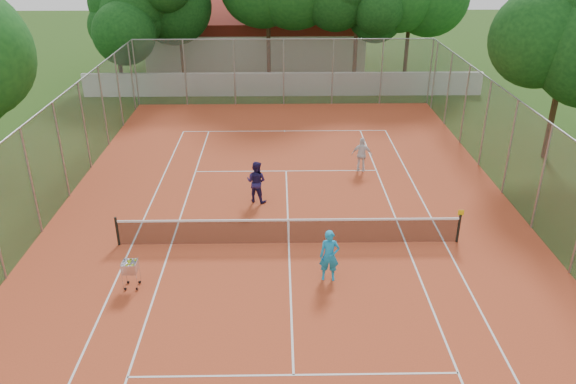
{
  "coord_description": "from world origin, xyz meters",
  "views": [
    {
      "loc": [
        -0.32,
        -17.01,
        10.12
      ],
      "look_at": [
        0.0,
        1.5,
        1.3
      ],
      "focal_mm": 35.0,
      "sensor_mm": 36.0,
      "label": 1
    }
  ],
  "objects_px": {
    "tennis_net": "(289,231)",
    "player_far_left": "(256,182)",
    "player_far_right": "(362,155)",
    "ball_hopper": "(131,273)",
    "clubhouse": "(257,35)",
    "player_near": "(329,256)"
  },
  "relations": [
    {
      "from": "clubhouse",
      "to": "player_far_left",
      "type": "relative_size",
      "value": 9.55
    },
    {
      "from": "clubhouse",
      "to": "player_far_left",
      "type": "bearing_deg",
      "value": -88.29
    },
    {
      "from": "player_far_right",
      "to": "player_far_left",
      "type": "bearing_deg",
      "value": 43.81
    },
    {
      "from": "clubhouse",
      "to": "player_far_right",
      "type": "bearing_deg",
      "value": -76.57
    },
    {
      "from": "clubhouse",
      "to": "player_near",
      "type": "xyz_separation_m",
      "value": [
        3.22,
        -31.22,
        -1.33
      ]
    },
    {
      "from": "player_far_right",
      "to": "ball_hopper",
      "type": "relative_size",
      "value": 1.6
    },
    {
      "from": "player_far_left",
      "to": "ball_hopper",
      "type": "bearing_deg",
      "value": 82.03
    },
    {
      "from": "player_near",
      "to": "ball_hopper",
      "type": "relative_size",
      "value": 1.73
    },
    {
      "from": "player_far_left",
      "to": "player_far_right",
      "type": "xyz_separation_m",
      "value": [
        4.64,
        3.0,
        -0.07
      ]
    },
    {
      "from": "tennis_net",
      "to": "player_far_left",
      "type": "distance_m",
      "value": 3.6
    },
    {
      "from": "player_far_right",
      "to": "ball_hopper",
      "type": "bearing_deg",
      "value": 58.03
    },
    {
      "from": "player_far_right",
      "to": "player_near",
      "type": "bearing_deg",
      "value": 86.62
    },
    {
      "from": "ball_hopper",
      "to": "player_far_right",
      "type": "bearing_deg",
      "value": 69.86
    },
    {
      "from": "tennis_net",
      "to": "player_near",
      "type": "bearing_deg",
      "value": -61.19
    },
    {
      "from": "player_near",
      "to": "ball_hopper",
      "type": "xyz_separation_m",
      "value": [
        -6.09,
        -0.33,
        -0.36
      ]
    },
    {
      "from": "tennis_net",
      "to": "player_near",
      "type": "distance_m",
      "value": 2.55
    },
    {
      "from": "player_far_left",
      "to": "ball_hopper",
      "type": "distance_m",
      "value": 6.96
    },
    {
      "from": "player_far_left",
      "to": "player_far_right",
      "type": "distance_m",
      "value": 5.52
    },
    {
      "from": "clubhouse",
      "to": "player_near",
      "type": "bearing_deg",
      "value": -84.11
    },
    {
      "from": "tennis_net",
      "to": "player_far_right",
      "type": "bearing_deg",
      "value": 61.86
    },
    {
      "from": "tennis_net",
      "to": "ball_hopper",
      "type": "bearing_deg",
      "value": -152.4
    },
    {
      "from": "clubhouse",
      "to": "player_far_left",
      "type": "distance_m",
      "value": 25.68
    }
  ]
}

